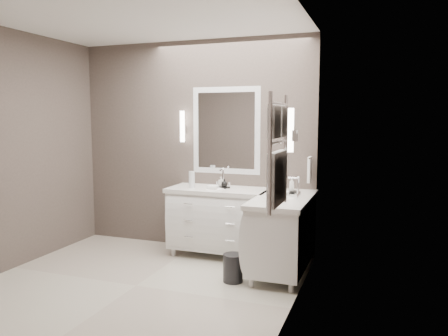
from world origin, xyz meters
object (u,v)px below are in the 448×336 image
(vanity_right, at_px, (283,230))
(towel_ladder, at_px, (278,159))
(vanity_back, at_px, (219,217))
(waste_bin, at_px, (233,268))

(vanity_right, distance_m, towel_ladder, 1.60)
(vanity_back, distance_m, towel_ladder, 2.16)
(vanity_right, bearing_deg, vanity_back, 159.62)
(vanity_right, distance_m, waste_bin, 0.71)
(vanity_back, bearing_deg, waste_bin, -60.05)
(vanity_back, relative_size, towel_ladder, 1.38)
(waste_bin, bearing_deg, towel_ladder, -52.38)
(vanity_back, xyz_separation_m, waste_bin, (0.45, -0.78, -0.34))
(towel_ladder, height_order, waste_bin, towel_ladder)
(vanity_back, bearing_deg, vanity_right, -20.38)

